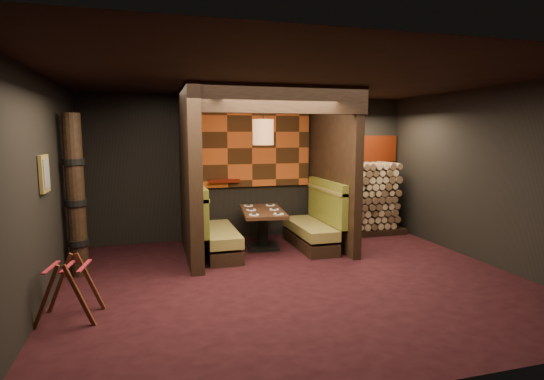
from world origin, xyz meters
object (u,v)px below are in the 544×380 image
(totem_column, at_px, (76,197))
(booth_bench_left, at_px, (214,232))
(booth_bench_right, at_px, (315,226))
(pendant_lamp, at_px, (263,132))
(dining_table, at_px, (263,222))
(luggage_rack, at_px, (69,287))
(firewood_stack, at_px, (363,199))

(totem_column, bearing_deg, booth_bench_left, 14.75)
(booth_bench_right, height_order, pendant_lamp, pendant_lamp)
(dining_table, height_order, pendant_lamp, pendant_lamp)
(booth_bench_right, distance_m, pendant_lamp, 1.99)
(booth_bench_left, xyz_separation_m, luggage_rack, (-1.95, -2.17, -0.02))
(luggage_rack, xyz_separation_m, totem_column, (-0.14, 1.62, 0.81))
(firewood_stack, bearing_deg, dining_table, -166.83)
(booth_bench_right, bearing_deg, pendant_lamp, 173.71)
(luggage_rack, bearing_deg, booth_bench_left, 48.07)
(booth_bench_left, height_order, luggage_rack, booth_bench_left)
(booth_bench_left, xyz_separation_m, dining_table, (0.93, 0.16, 0.08))
(pendant_lamp, distance_m, totem_column, 3.23)
(dining_table, bearing_deg, booth_bench_left, -170.39)
(booth_bench_left, bearing_deg, pendant_lamp, 6.58)
(booth_bench_left, height_order, totem_column, totem_column)
(booth_bench_right, xyz_separation_m, totem_column, (-3.98, -0.55, 0.79))
(booth_bench_right, relative_size, luggage_rack, 2.12)
(booth_bench_right, height_order, dining_table, booth_bench_right)
(booth_bench_left, distance_m, firewood_stack, 3.34)
(luggage_rack, relative_size, firewood_stack, 0.44)
(pendant_lamp, distance_m, luggage_rack, 4.06)
(dining_table, height_order, luggage_rack, dining_table)
(booth_bench_left, bearing_deg, firewood_stack, 12.17)
(booth_bench_right, relative_size, totem_column, 0.67)
(booth_bench_left, relative_size, firewood_stack, 0.92)
(firewood_stack, bearing_deg, booth_bench_left, -167.83)
(pendant_lamp, distance_m, firewood_stack, 2.76)
(firewood_stack, bearing_deg, totem_column, -166.81)
(booth_bench_right, distance_m, firewood_stack, 1.56)
(dining_table, xyz_separation_m, totem_column, (-3.01, -0.71, 0.70))
(luggage_rack, height_order, totem_column, totem_column)
(dining_table, height_order, firewood_stack, firewood_stack)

